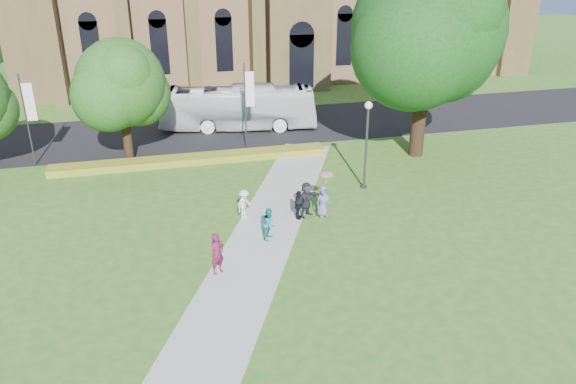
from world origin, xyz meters
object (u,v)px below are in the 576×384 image
object	(u,v)px
streetlamp	(367,135)
pedestrian_0	(217,254)
tour_coach	(238,108)
large_tree	(427,29)

from	to	relation	value
streetlamp	pedestrian_0	xyz separation A→B (m)	(-9.63, -7.30, -2.30)
tour_coach	pedestrian_0	bearing A→B (deg)	178.50
streetlamp	tour_coach	xyz separation A→B (m)	(-5.28, 13.29, -1.61)
streetlamp	pedestrian_0	distance (m)	12.30
pedestrian_0	streetlamp	bearing A→B (deg)	4.11
large_tree	pedestrian_0	distance (m)	20.56
tour_coach	pedestrian_0	world-z (taller)	tour_coach
streetlamp	large_tree	xyz separation A→B (m)	(5.50, 4.50, 5.07)
streetlamp	tour_coach	distance (m)	14.39
tour_coach	pedestrian_0	xyz separation A→B (m)	(-4.35, -20.60, -0.70)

